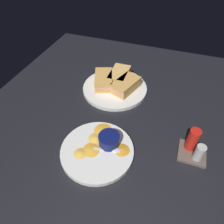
% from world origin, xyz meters
% --- Properties ---
extents(ground_plane, '(1.10, 1.10, 0.03)m').
position_xyz_m(ground_plane, '(0.00, 0.00, -0.01)').
color(ground_plane, black).
extents(plate_sandwich_main, '(0.29, 0.29, 0.02)m').
position_xyz_m(plate_sandwich_main, '(-0.09, -0.05, 0.01)').
color(plate_sandwich_main, silver).
rests_on(plate_sandwich_main, ground_plane).
extents(sandwich_half_near, '(0.15, 0.12, 0.05)m').
position_xyz_m(sandwich_half_near, '(-0.09, 0.00, 0.04)').
color(sandwich_half_near, tan).
rests_on(sandwich_half_near, plate_sandwich_main).
extents(sandwich_half_far, '(0.13, 0.08, 0.05)m').
position_xyz_m(sandwich_half_far, '(-0.15, -0.05, 0.04)').
color(sandwich_half_far, tan).
rests_on(sandwich_half_far, plate_sandwich_main).
extents(sandwich_half_extra, '(0.15, 0.12, 0.05)m').
position_xyz_m(sandwich_half_extra, '(-0.09, -0.11, 0.04)').
color(sandwich_half_extra, tan).
rests_on(sandwich_half_extra, plate_sandwich_main).
extents(ramekin_dark_sauce, '(0.06, 0.06, 0.04)m').
position_xyz_m(ramekin_dark_sauce, '(-0.10, -0.11, 0.04)').
color(ramekin_dark_sauce, '#0C144C').
rests_on(ramekin_dark_sauce, plate_sandwich_main).
extents(spoon_by_dark_ramekin, '(0.03, 0.10, 0.01)m').
position_xyz_m(spoon_by_dark_ramekin, '(-0.11, -0.06, 0.02)').
color(spoon_by_dark_ramekin, silver).
rests_on(spoon_by_dark_ramekin, plate_sandwich_main).
extents(plate_chips_companion, '(0.25, 0.25, 0.02)m').
position_xyz_m(plate_chips_companion, '(0.25, -0.00, 0.01)').
color(plate_chips_companion, silver).
rests_on(plate_chips_companion, ground_plane).
extents(ramekin_light_gravy, '(0.07, 0.07, 0.04)m').
position_xyz_m(ramekin_light_gravy, '(0.21, 0.03, 0.04)').
color(ramekin_light_gravy, '#0C144C').
rests_on(ramekin_light_gravy, plate_chips_companion).
extents(spoon_by_gravy_ramekin, '(0.04, 0.10, 0.01)m').
position_xyz_m(spoon_by_gravy_ramekin, '(0.24, 0.05, 0.02)').
color(spoon_by_gravy_ramekin, silver).
rests_on(spoon_by_gravy_ramekin, plate_chips_companion).
extents(plantain_chip_scatter, '(0.19, 0.19, 0.01)m').
position_xyz_m(plantain_chip_scatter, '(0.22, -0.00, 0.02)').
color(plantain_chip_scatter, orange).
rests_on(plantain_chip_scatter, plate_chips_companion).
extents(condiment_caddy, '(0.09, 0.09, 0.10)m').
position_xyz_m(condiment_caddy, '(0.15, 0.30, 0.03)').
color(condiment_caddy, brown).
rests_on(condiment_caddy, ground_plane).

